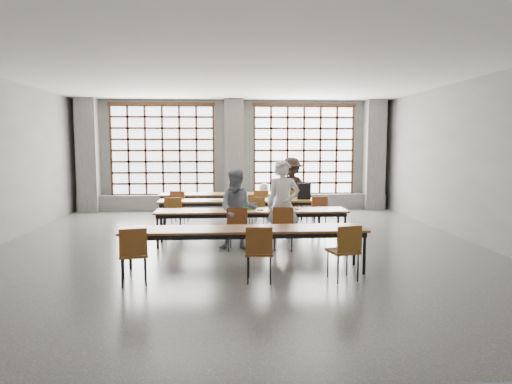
# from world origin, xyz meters

# --- Properties ---
(floor) EXTENTS (11.00, 11.00, 0.00)m
(floor) POSITION_xyz_m (0.00, 0.00, 0.00)
(floor) COLOR #464644
(floor) RESTS_ON ground
(ceiling) EXTENTS (11.00, 11.00, 0.00)m
(ceiling) POSITION_xyz_m (0.00, 0.00, 3.50)
(ceiling) COLOR silver
(ceiling) RESTS_ON floor
(wall_back) EXTENTS (10.00, 0.00, 10.00)m
(wall_back) POSITION_xyz_m (0.00, 5.50, 1.75)
(wall_back) COLOR #595957
(wall_back) RESTS_ON floor
(wall_front) EXTENTS (10.00, 0.00, 10.00)m
(wall_front) POSITION_xyz_m (0.00, -5.50, 1.75)
(wall_front) COLOR #595957
(wall_front) RESTS_ON floor
(wall_right) EXTENTS (0.00, 11.00, 11.00)m
(wall_right) POSITION_xyz_m (5.00, 0.00, 1.75)
(wall_right) COLOR #595957
(wall_right) RESTS_ON floor
(column_left) EXTENTS (0.60, 0.55, 3.50)m
(column_left) POSITION_xyz_m (-4.50, 5.22, 1.75)
(column_left) COLOR #51514F
(column_left) RESTS_ON floor
(column_mid) EXTENTS (0.60, 0.55, 3.50)m
(column_mid) POSITION_xyz_m (0.00, 5.22, 1.75)
(column_mid) COLOR #51514F
(column_mid) RESTS_ON floor
(column_right) EXTENTS (0.60, 0.55, 3.50)m
(column_right) POSITION_xyz_m (4.50, 5.22, 1.75)
(column_right) COLOR #51514F
(column_right) RESTS_ON floor
(window_left) EXTENTS (3.32, 0.12, 3.00)m
(window_left) POSITION_xyz_m (-2.25, 5.42, 1.90)
(window_left) COLOR white
(window_left) RESTS_ON wall_back
(window_right) EXTENTS (3.32, 0.12, 3.00)m
(window_right) POSITION_xyz_m (2.25, 5.42, 1.90)
(window_right) COLOR white
(window_right) RESTS_ON wall_back
(sill_ledge) EXTENTS (9.80, 0.35, 0.50)m
(sill_ledge) POSITION_xyz_m (0.00, 5.30, 0.25)
(sill_ledge) COLOR #51514F
(sill_ledge) RESTS_ON floor
(desk_row_a) EXTENTS (4.00, 0.70, 0.73)m
(desk_row_a) POSITION_xyz_m (-0.10, 3.50, 0.66)
(desk_row_a) COLOR brown
(desk_row_a) RESTS_ON floor
(desk_row_b) EXTENTS (4.00, 0.70, 0.73)m
(desk_row_b) POSITION_xyz_m (0.08, 2.02, 0.66)
(desk_row_b) COLOR brown
(desk_row_b) RESTS_ON floor
(desk_row_c) EXTENTS (4.00, 0.70, 0.73)m
(desk_row_c) POSITION_xyz_m (0.27, 0.26, 0.66)
(desk_row_c) COLOR brown
(desk_row_c) RESTS_ON floor
(desk_row_d) EXTENTS (4.00, 0.70, 0.73)m
(desk_row_d) POSITION_xyz_m (0.03, -1.82, 0.66)
(desk_row_d) COLOR brown
(desk_row_d) RESTS_ON floor
(chair_back_left) EXTENTS (0.50, 0.50, 0.88)m
(chair_back_left) POSITION_xyz_m (-1.52, 2.87, 0.54)
(chair_back_left) COLOR brown
(chair_back_left) RESTS_ON floor
(chair_back_mid) EXTENTS (0.49, 0.50, 0.88)m
(chair_back_mid) POSITION_xyz_m (0.69, 2.87, 0.54)
(chair_back_mid) COLOR maroon
(chair_back_mid) RESTS_ON floor
(chair_back_right) EXTENTS (0.51, 0.52, 0.88)m
(chair_back_right) POSITION_xyz_m (1.48, 2.87, 0.54)
(chair_back_right) COLOR brown
(chair_back_right) RESTS_ON floor
(chair_mid_left) EXTENTS (0.48, 0.48, 0.88)m
(chair_mid_left) POSITION_xyz_m (-1.50, 1.40, 0.54)
(chair_mid_left) COLOR brown
(chair_mid_left) RESTS_ON floor
(chair_mid_centre) EXTENTS (0.51, 0.51, 0.88)m
(chair_mid_centre) POSITION_xyz_m (0.47, 1.40, 0.54)
(chair_mid_centre) COLOR brown
(chair_mid_centre) RESTS_ON floor
(chair_mid_right) EXTENTS (0.49, 0.50, 0.88)m
(chair_mid_right) POSITION_xyz_m (1.90, 1.40, 0.54)
(chair_mid_right) COLOR brown
(chair_mid_right) RESTS_ON floor
(chair_front_left) EXTENTS (0.47, 0.47, 0.88)m
(chair_front_left) POSITION_xyz_m (-0.04, -0.37, 0.54)
(chair_front_left) COLOR brown
(chair_front_left) RESTS_ON floor
(chair_front_right) EXTENTS (0.48, 0.49, 0.88)m
(chair_front_right) POSITION_xyz_m (0.85, -0.37, 0.54)
(chair_front_right) COLOR brown
(chair_front_right) RESTS_ON floor
(chair_near_left) EXTENTS (0.50, 0.50, 0.88)m
(chair_near_left) POSITION_xyz_m (-1.65, -2.45, 0.54)
(chair_near_left) COLOR brown
(chair_near_left) RESTS_ON floor
(chair_near_mid) EXTENTS (0.46, 0.46, 0.88)m
(chair_near_mid) POSITION_xyz_m (0.22, -2.45, 0.54)
(chair_near_mid) COLOR brown
(chair_near_mid) RESTS_ON floor
(chair_near_right) EXTENTS (0.51, 0.51, 0.88)m
(chair_near_right) POSITION_xyz_m (1.55, -2.45, 0.54)
(chair_near_right) COLOR brown
(chair_near_right) RESTS_ON floor
(student_male) EXTENTS (0.66, 0.44, 1.78)m
(student_male) POSITION_xyz_m (0.87, -0.24, 0.89)
(student_male) COLOR silver
(student_male) RESTS_ON floor
(student_female) EXTENTS (0.85, 0.70, 1.62)m
(student_female) POSITION_xyz_m (-0.03, -0.24, 0.81)
(student_female) COLOR #182749
(student_female) RESTS_ON floor
(student_back) EXTENTS (1.27, 0.96, 1.74)m
(student_back) POSITION_xyz_m (1.50, 3.00, 0.87)
(student_back) COLOR black
(student_back) RESTS_ON floor
(laptop_front) EXTENTS (0.39, 0.34, 0.26)m
(laptop_front) POSITION_xyz_m (0.81, 0.37, 0.79)
(laptop_front) COLOR silver
(laptop_front) RESTS_ON desk_row_c
(laptop_back) EXTENTS (0.37, 0.32, 0.26)m
(laptop_back) POSITION_xyz_m (1.25, 3.61, 0.79)
(laptop_back) COLOR silver
(laptop_back) RESTS_ON desk_row_a
(mouse) EXTENTS (0.11, 0.09, 0.04)m
(mouse) POSITION_xyz_m (1.22, 0.24, 0.75)
(mouse) COLOR silver
(mouse) RESTS_ON desk_row_c
(green_box) EXTENTS (0.25, 0.10, 0.09)m
(green_box) POSITION_xyz_m (0.22, 0.34, 0.78)
(green_box) COLOR green
(green_box) RESTS_ON desk_row_c
(phone) EXTENTS (0.14, 0.10, 0.01)m
(phone) POSITION_xyz_m (0.45, 0.16, 0.74)
(phone) COLOR black
(phone) RESTS_ON desk_row_c
(paper_sheet_a) EXTENTS (0.31, 0.22, 0.00)m
(paper_sheet_a) POSITION_xyz_m (-0.52, 2.07, 0.73)
(paper_sheet_a) COLOR white
(paper_sheet_a) RESTS_ON desk_row_b
(paper_sheet_b) EXTENTS (0.33, 0.26, 0.00)m
(paper_sheet_b) POSITION_xyz_m (-0.22, 1.97, 0.73)
(paper_sheet_b) COLOR white
(paper_sheet_b) RESTS_ON desk_row_b
(paper_sheet_c) EXTENTS (0.35, 0.29, 0.00)m
(paper_sheet_c) POSITION_xyz_m (0.18, 2.02, 0.73)
(paper_sheet_c) COLOR white
(paper_sheet_c) RESTS_ON desk_row_b
(backpack) EXTENTS (0.32, 0.20, 0.40)m
(backpack) POSITION_xyz_m (1.68, 2.07, 0.93)
(backpack) COLOR black
(backpack) RESTS_ON desk_row_b
(plastic_bag) EXTENTS (0.27, 0.22, 0.29)m
(plastic_bag) POSITION_xyz_m (0.80, 3.55, 0.87)
(plastic_bag) COLOR white
(plastic_bag) RESTS_ON desk_row_a
(red_pouch) EXTENTS (0.21, 0.13, 0.06)m
(red_pouch) POSITION_xyz_m (-1.67, -2.37, 0.50)
(red_pouch) COLOR maroon
(red_pouch) RESTS_ON chair_near_left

